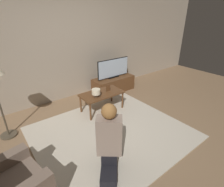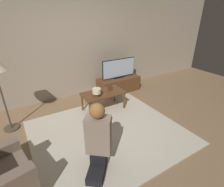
{
  "view_description": "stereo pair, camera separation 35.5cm",
  "coord_description": "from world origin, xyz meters",
  "px_view_note": "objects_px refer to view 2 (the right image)",
  "views": [
    {
      "loc": [
        -1.6,
        -2.11,
        2.06
      ],
      "look_at": [
        0.36,
        0.45,
        0.54
      ],
      "focal_mm": 28.0,
      "sensor_mm": 36.0,
      "label": 1
    },
    {
      "loc": [
        -1.31,
        -2.31,
        2.06
      ],
      "look_at": [
        0.36,
        0.45,
        0.54
      ],
      "focal_mm": 28.0,
      "sensor_mm": 36.0,
      "label": 2
    }
  ],
  "objects_px": {
    "coffee_table": "(103,94)",
    "table_lamp": "(97,91)",
    "person_kneeling": "(98,137)",
    "tv": "(119,68)"
  },
  "relations": [
    {
      "from": "person_kneeling",
      "to": "table_lamp",
      "type": "height_order",
      "value": "person_kneeling"
    },
    {
      "from": "tv",
      "to": "coffee_table",
      "type": "bearing_deg",
      "value": -140.97
    },
    {
      "from": "tv",
      "to": "table_lamp",
      "type": "height_order",
      "value": "tv"
    },
    {
      "from": "coffee_table",
      "to": "tv",
      "type": "bearing_deg",
      "value": 39.03
    },
    {
      "from": "table_lamp",
      "to": "coffee_table",
      "type": "bearing_deg",
      "value": 22.45
    },
    {
      "from": "coffee_table",
      "to": "person_kneeling",
      "type": "height_order",
      "value": "person_kneeling"
    },
    {
      "from": "table_lamp",
      "to": "person_kneeling",
      "type": "bearing_deg",
      "value": -115.76
    },
    {
      "from": "tv",
      "to": "coffee_table",
      "type": "height_order",
      "value": "tv"
    },
    {
      "from": "coffee_table",
      "to": "person_kneeling",
      "type": "xyz_separation_m",
      "value": [
        -0.83,
        -1.39,
        0.14
      ]
    },
    {
      "from": "coffee_table",
      "to": "table_lamp",
      "type": "distance_m",
      "value": 0.26
    }
  ]
}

